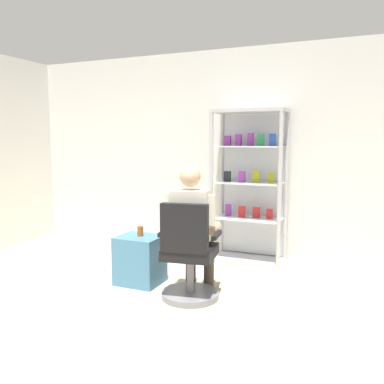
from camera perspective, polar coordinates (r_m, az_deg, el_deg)
name	(u,v)px	position (r m, az deg, el deg)	size (l,w,h in m)	color
ground_plane	(90,356)	(3.23, -14.05, -21.24)	(7.20, 7.20, 0.00)	#C6B793
back_wall	(226,154)	(5.52, 4.78, 5.35)	(6.00, 0.10, 2.70)	silver
display_cabinet_main	(250,185)	(5.21, 8.07, 0.97)	(0.90, 0.45, 1.90)	#B7B7BC
office_chair	(189,260)	(3.95, -0.46, -9.43)	(0.60, 0.56, 0.96)	slate
seated_shopkeeper	(193,224)	(4.03, 0.14, -4.44)	(0.53, 0.60, 1.29)	#3F382D
storage_crate	(140,260)	(4.48, -7.23, -9.31)	(0.46, 0.40, 0.51)	teal
tea_glass	(140,231)	(4.41, -7.19, -5.40)	(0.07, 0.07, 0.11)	brown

